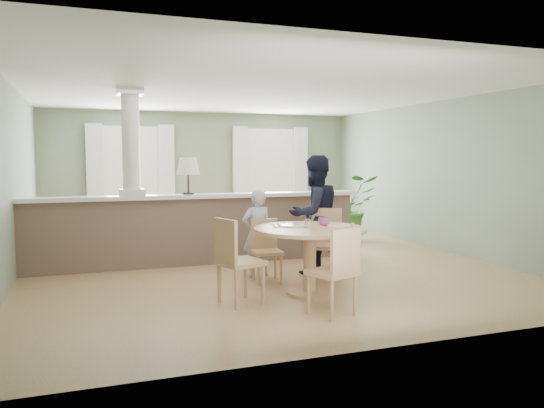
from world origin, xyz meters
name	(u,v)px	position (x,y,z in m)	size (l,w,h in m)	color
ground	(257,263)	(0.00, 0.00, 0.00)	(8.00, 8.00, 0.00)	tan
room_shell	(244,150)	(-0.03, 0.63, 1.81)	(7.02, 8.02, 2.71)	gray
pony_wall	(193,220)	(-0.99, 0.20, 0.71)	(5.32, 0.38, 2.70)	brown
sofa	(206,223)	(-0.39, 1.98, 0.42)	(2.87, 1.12, 0.84)	#987E52
houseplant	(347,207)	(2.48, 1.70, 0.67)	(1.20, 1.04, 1.33)	#326F2C
dining_table	(310,241)	(0.01, -2.07, 0.66)	(1.37, 1.37, 0.94)	tan
chair_far_boy	(266,247)	(-0.27, -1.22, 0.47)	(0.42, 0.42, 0.84)	tan
chair_far_man	(325,240)	(0.54, -1.36, 0.54)	(0.62, 0.62, 0.98)	tan
chair_near	(337,268)	(-0.09, -3.01, 0.52)	(0.55, 0.55, 0.95)	tan
chair_side	(235,257)	(-0.98, -2.22, 0.55)	(0.56, 0.56, 1.00)	tan
child_person	(257,233)	(-0.30, -0.91, 0.62)	(0.45, 0.30, 1.23)	#AAABB0
man_person	(315,215)	(0.56, -0.99, 0.86)	(0.83, 0.65, 1.71)	black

